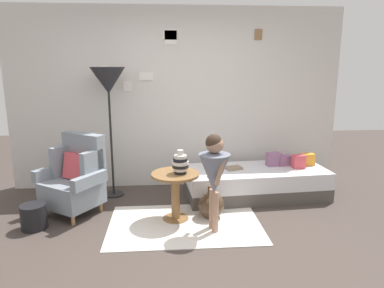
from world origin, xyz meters
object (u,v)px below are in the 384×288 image
object	(u,v)px
floor_lamp	(108,84)
magazine_basket	(34,217)
book_on_daybed	(233,168)
daybed	(256,182)
armchair	(76,178)
person_child	(214,170)
side_table	(175,187)
vase_striped	(180,164)
demijohn_near	(211,205)

from	to	relation	value
floor_lamp	magazine_basket	size ratio (longest dim) A/B	6.31
book_on_daybed	daybed	bearing A→B (deg)	-1.82
armchair	person_child	bearing A→B (deg)	-21.56
side_table	floor_lamp	distance (m)	1.66
magazine_basket	side_table	bearing A→B (deg)	3.92
vase_striped	person_child	xyz separation A→B (m)	(0.35, -0.30, 0.00)
armchair	floor_lamp	bearing A→B (deg)	56.02
demijohn_near	floor_lamp	bearing A→B (deg)	146.00
armchair	vase_striped	world-z (taller)	armchair
person_child	book_on_daybed	world-z (taller)	person_child
daybed	side_table	distance (m)	1.33
vase_striped	person_child	world-z (taller)	person_child
armchair	demijohn_near	bearing A→B (deg)	-10.61
daybed	person_child	world-z (taller)	person_child
demijohn_near	magazine_basket	distance (m)	2.02
side_table	demijohn_near	size ratio (longest dim) A/B	1.44
demijohn_near	side_table	bearing A→B (deg)	-177.32
side_table	floor_lamp	world-z (taller)	floor_lamp
armchair	floor_lamp	distance (m)	1.29
side_table	vase_striped	size ratio (longest dim) A/B	2.08
side_table	demijohn_near	bearing A→B (deg)	2.68
daybed	vase_striped	bearing A→B (deg)	-147.87
floor_lamp	daybed	bearing A→B (deg)	-6.13
magazine_basket	floor_lamp	bearing A→B (deg)	52.78
armchair	book_on_daybed	xyz separation A→B (m)	(2.03, 0.35, -0.02)
vase_striped	book_on_daybed	size ratio (longest dim) A/B	1.26
daybed	person_child	size ratio (longest dim) A/B	1.79
person_child	magazine_basket	xyz separation A→B (m)	(-2.00, 0.20, -0.55)
side_table	magazine_basket	size ratio (longest dim) A/B	2.05
daybed	magazine_basket	distance (m)	2.83
floor_lamp	magazine_basket	distance (m)	1.87
book_on_daybed	magazine_basket	size ratio (longest dim) A/B	0.79
side_table	vase_striped	bearing A→B (deg)	-11.00
armchair	vase_striped	bearing A→B (deg)	-14.91
armchair	magazine_basket	xyz separation A→B (m)	(-0.38, -0.44, -0.30)
armchair	daybed	distance (m)	2.38
armchair	demijohn_near	xyz separation A→B (m)	(1.64, -0.31, -0.28)
side_table	book_on_daybed	world-z (taller)	side_table
floor_lamp	person_child	bearing A→B (deg)	-43.53
person_child	floor_lamp	bearing A→B (deg)	136.47
floor_lamp	book_on_daybed	distance (m)	2.02
book_on_daybed	vase_striped	bearing A→B (deg)	-137.92
armchair	side_table	xyz separation A→B (m)	(1.21, -0.33, -0.03)
book_on_daybed	magazine_basket	world-z (taller)	book_on_daybed
vase_striped	floor_lamp	bearing A→B (deg)	135.48
person_child	demijohn_near	distance (m)	0.63
floor_lamp	demijohn_near	world-z (taller)	floor_lamp
floor_lamp	magazine_basket	xyz separation A→B (m)	(-0.75, -0.98, -1.40)
side_table	armchair	bearing A→B (deg)	164.90
demijohn_near	magazine_basket	world-z (taller)	demijohn_near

